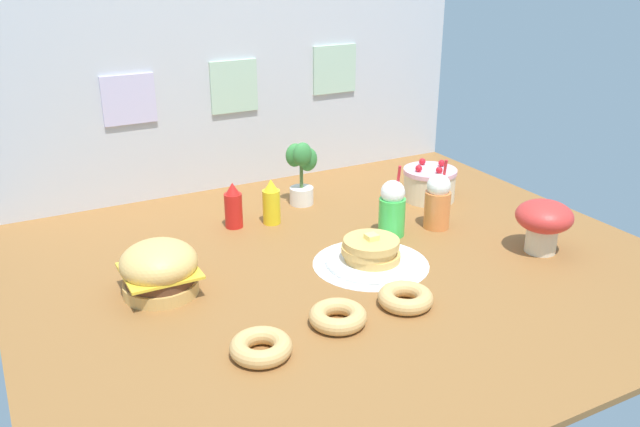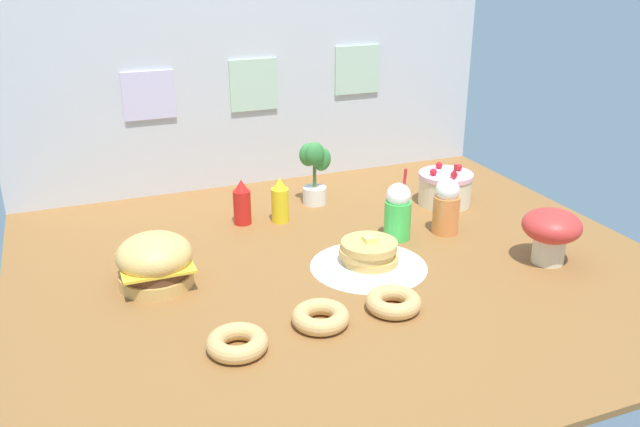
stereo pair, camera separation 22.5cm
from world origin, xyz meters
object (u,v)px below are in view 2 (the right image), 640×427
object	(u,v)px
mustard_bottle	(280,201)
donut_chocolate	(321,316)
cream_soda_cup	(398,211)
orange_float_cup	(446,206)
potted_plant	(315,170)
mushroom_stool	(551,231)
burger	(155,261)
layer_cake	(445,188)
pancake_stack	(369,255)
donut_pink_glaze	(237,342)
ketchup_bottle	(242,203)
donut_vanilla	(393,302)

from	to	relation	value
mustard_bottle	donut_chocolate	world-z (taller)	mustard_bottle
cream_soda_cup	orange_float_cup	size ratio (longest dim) A/B	1.00
potted_plant	mushroom_stool	bearing A→B (deg)	-56.68
burger	layer_cake	distance (m)	1.25
pancake_stack	donut_pink_glaze	world-z (taller)	pancake_stack
ketchup_bottle	donut_chocolate	size ratio (longest dim) A/B	1.08
pancake_stack	cream_soda_cup	bearing A→B (deg)	41.21
pancake_stack	donut_pink_glaze	distance (m)	0.63
cream_soda_cup	donut_pink_glaze	world-z (taller)	cream_soda_cup
ketchup_bottle	orange_float_cup	xyz separation A→B (m)	(0.68, -0.36, 0.02)
mustard_bottle	donut_vanilla	world-z (taller)	mustard_bottle
orange_float_cup	donut_pink_glaze	xyz separation A→B (m)	(-0.93, -0.47, -0.08)
pancake_stack	donut_vanilla	world-z (taller)	pancake_stack
layer_cake	donut_vanilla	xyz separation A→B (m)	(-0.60, -0.69, -0.04)
pancake_stack	cream_soda_cup	world-z (taller)	cream_soda_cup
pancake_stack	layer_cake	world-z (taller)	layer_cake
ketchup_bottle	donut_chocolate	world-z (taller)	ketchup_bottle
orange_float_cup	potted_plant	size ratio (longest dim) A/B	0.98
donut_pink_glaze	layer_cake	bearing A→B (deg)	33.97
layer_cake	donut_vanilla	world-z (taller)	layer_cake
cream_soda_cup	donut_vanilla	bearing A→B (deg)	-119.07
pancake_stack	mushroom_stool	xyz separation A→B (m)	(0.58, -0.19, 0.07)
potted_plant	pancake_stack	bearing A→B (deg)	-94.54
orange_float_cup	donut_chocolate	size ratio (longest dim) A/B	1.61
orange_float_cup	donut_pink_glaze	bearing A→B (deg)	-152.96
cream_soda_cup	orange_float_cup	xyz separation A→B (m)	(0.19, -0.02, 0.00)
cream_soda_cup	donut_chocolate	distance (m)	0.67
donut_pink_glaze	donut_chocolate	bearing A→B (deg)	9.03
mustard_bottle	mushroom_stool	bearing A→B (deg)	-43.01
donut_pink_glaze	burger	bearing A→B (deg)	106.77
mushroom_stool	potted_plant	bearing A→B (deg)	123.32
cream_soda_cup	layer_cake	bearing A→B (deg)	34.24
pancake_stack	cream_soda_cup	xyz separation A→B (m)	(0.20, 0.17, 0.06)
ketchup_bottle	cream_soda_cup	size ratio (longest dim) A/B	0.67
ketchup_bottle	mustard_bottle	bearing A→B (deg)	-13.24
cream_soda_cup	donut_vanilla	distance (m)	0.53
layer_cake	donut_pink_glaze	xyz separation A→B (m)	(-1.08, -0.73, -0.04)
donut_vanilla	mushroom_stool	distance (m)	0.65
mustard_bottle	donut_chocolate	distance (m)	0.78
ketchup_bottle	donut_vanilla	xyz separation A→B (m)	(0.23, -0.80, -0.06)
layer_cake	mushroom_stool	world-z (taller)	mushroom_stool
donut_chocolate	layer_cake	bearing A→B (deg)	39.73
mushroom_stool	burger	bearing A→B (deg)	165.28
donut_chocolate	donut_vanilla	world-z (taller)	same
donut_vanilla	mushroom_stool	size ratio (longest dim) A/B	0.85
layer_cake	ketchup_bottle	size ratio (longest dim) A/B	1.25
potted_plant	mustard_bottle	bearing A→B (deg)	-146.39
cream_soda_cup	donut_vanilla	world-z (taller)	cream_soda_cup
donut_chocolate	potted_plant	distance (m)	0.96
donut_pink_glaze	donut_vanilla	bearing A→B (deg)	4.54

